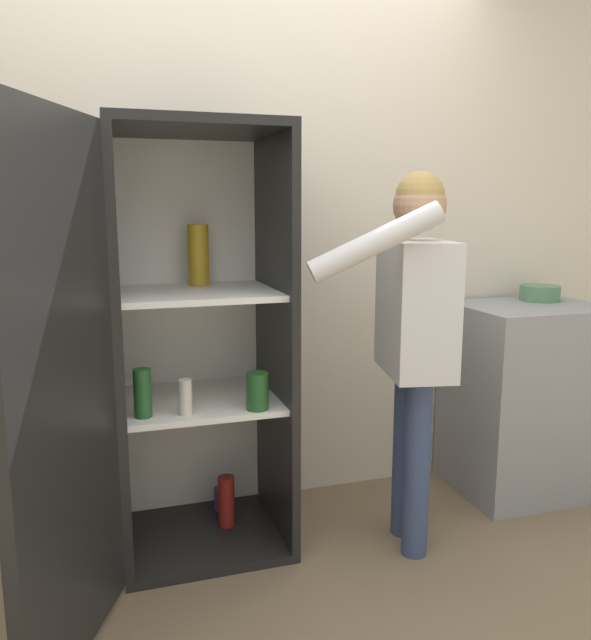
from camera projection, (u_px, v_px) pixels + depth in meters
name	position (u px, v px, depth m)	size (l,w,h in m)	color
ground_plane	(287.00, 621.00, 2.15)	(12.00, 12.00, 0.00)	#7A664C
wall_back	(225.00, 237.00, 2.84)	(7.00, 0.06, 2.55)	beige
refrigerator	(172.00, 352.00, 2.41)	(0.98, 1.24, 1.72)	black
person	(414.00, 317.00, 2.48)	(0.67, 0.54, 1.54)	#384770
counter	(526.00, 398.00, 3.11)	(0.70, 0.55, 0.94)	gray
bowl	(540.00, 293.00, 3.15)	(0.20, 0.20, 0.08)	#517F5B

